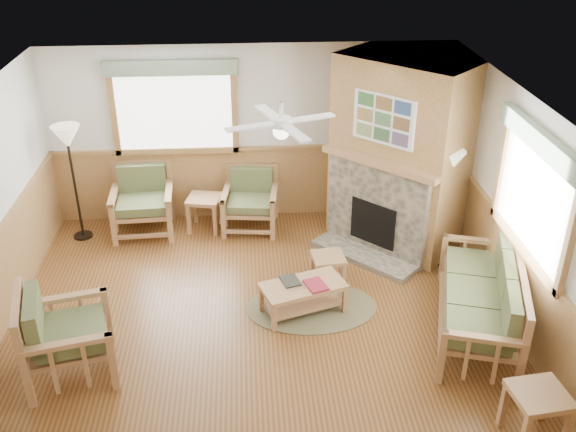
{
  "coord_description": "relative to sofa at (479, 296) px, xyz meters",
  "views": [
    {
      "loc": [
        -0.08,
        -6.1,
        4.75
      ],
      "look_at": [
        0.4,
        0.7,
        1.15
      ],
      "focal_mm": 40.0,
      "sensor_mm": 36.0,
      "label": 1
    }
  ],
  "objects": [
    {
      "name": "wall_back",
      "position": [
        -2.55,
        3.16,
        0.87
      ],
      "size": [
        6.0,
        0.02,
        2.7
      ],
      "primitive_type": "cube",
      "color": "silver",
      "rests_on": "floor"
    },
    {
      "name": "floor_lamp_left",
      "position": [
        -5.1,
        2.6,
        0.39
      ],
      "size": [
        0.44,
        0.44,
        1.75
      ],
      "primitive_type": null,
      "rotation": [
        0.0,
        0.0,
        0.1
      ],
      "color": "black",
      "rests_on": "floor"
    },
    {
      "name": "armchair_left",
      "position": [
        -4.57,
        -0.4,
        0.03
      ],
      "size": [
        1.1,
        1.1,
        1.02
      ],
      "primitive_type": null,
      "rotation": [
        0.0,
        0.0,
        1.81
      ],
      "color": "#A5794D",
      "rests_on": "floor"
    },
    {
      "name": "braided_rug",
      "position": [
        -1.88,
        0.57,
        -0.48
      ],
      "size": [
        1.86,
        1.86,
        0.01
      ],
      "primitive_type": "cylinder",
      "rotation": [
        0.0,
        0.0,
        0.16
      ],
      "color": "brown",
      "rests_on": "floor"
    },
    {
      "name": "fireplace",
      "position": [
        -0.5,
        2.21,
        0.87
      ],
      "size": [
        3.11,
        3.11,
        2.7
      ],
      "primitive_type": null,
      "rotation": [
        0.0,
        0.0,
        -0.79
      ],
      "color": "#9D7340",
      "rests_on": "floor"
    },
    {
      "name": "book_dark",
      "position": [
        -2.14,
        0.57,
        -0.06
      ],
      "size": [
        0.27,
        0.32,
        0.03
      ],
      "primitive_type": "cube",
      "rotation": [
        0.0,
        0.0,
        0.29
      ],
      "color": "#272721",
      "rests_on": "coffee_table"
    },
    {
      "name": "wainscot",
      "position": [
        -2.55,
        0.16,
        0.07
      ],
      "size": [
        6.0,
        6.0,
        1.1
      ],
      "primitive_type": null,
      "color": "#9D7340",
      "rests_on": "floor"
    },
    {
      "name": "window_back",
      "position": [
        -3.65,
        3.12,
        2.05
      ],
      "size": [
        1.9,
        0.16,
        1.5
      ],
      "primitive_type": null,
      "color": "white",
      "rests_on": "wall_back"
    },
    {
      "name": "wall_right",
      "position": [
        0.45,
        0.16,
        0.87
      ],
      "size": [
        0.02,
        6.0,
        2.7
      ],
      "primitive_type": "cube",
      "color": "silver",
      "rests_on": "floor"
    },
    {
      "name": "end_table_sofa",
      "position": [
        0.0,
        -1.67,
        -0.2
      ],
      "size": [
        0.56,
        0.54,
        0.57
      ],
      "primitive_type": null,
      "rotation": [
        0.0,
        0.0,
        0.11
      ],
      "color": "#A5794D",
      "rests_on": "floor"
    },
    {
      "name": "footstool",
      "position": [
        -1.59,
        1.2,
        -0.3
      ],
      "size": [
        0.46,
        0.46,
        0.36
      ],
      "primitive_type": null,
      "rotation": [
        0.0,
        0.0,
        0.11
      ],
      "color": "#A5794D",
      "rests_on": "floor"
    },
    {
      "name": "armchair_back_left",
      "position": [
        -4.19,
        2.71,
        0.01
      ],
      "size": [
        0.92,
        0.92,
        0.98
      ],
      "primitive_type": null,
      "rotation": [
        0.0,
        0.0,
        0.05
      ],
      "color": "#A5794D",
      "rests_on": "floor"
    },
    {
      "name": "ceiling_fan",
      "position": [
        -2.25,
        0.46,
        2.18
      ],
      "size": [
        1.59,
        1.59,
        0.36
      ],
      "primitive_type": null,
      "rotation": [
        0.0,
        0.0,
        0.35
      ],
      "color": "white",
      "rests_on": "ceiling"
    },
    {
      "name": "ceiling",
      "position": [
        -2.55,
        0.16,
        2.22
      ],
      "size": [
        6.0,
        6.0,
        0.01
      ],
      "primitive_type": "cube",
      "color": "white",
      "rests_on": "floor"
    },
    {
      "name": "floor_lamp_right",
      "position": [
        0.0,
        1.53,
        0.35
      ],
      "size": [
        0.42,
        0.42,
        1.67
      ],
      "primitive_type": null,
      "rotation": [
        0.0,
        0.0,
        -0.11
      ],
      "color": "black",
      "rests_on": "floor"
    },
    {
      "name": "end_table_chairs",
      "position": [
        -3.28,
        2.71,
        -0.22
      ],
      "size": [
        0.56,
        0.54,
        0.53
      ],
      "primitive_type": null,
      "rotation": [
        0.0,
        0.0,
        -0.2
      ],
      "color": "#A5794D",
      "rests_on": "floor"
    },
    {
      "name": "window_right",
      "position": [
        0.41,
        -0.04,
        2.05
      ],
      "size": [
        0.16,
        1.9,
        1.5
      ],
      "primitive_type": null,
      "color": "white",
      "rests_on": "wall_right"
    },
    {
      "name": "floor",
      "position": [
        -2.55,
        0.16,
        -0.49
      ],
      "size": [
        6.0,
        6.0,
        0.01
      ],
      "primitive_type": "cube",
      "color": "brown",
      "rests_on": "ground"
    },
    {
      "name": "book_red",
      "position": [
        -1.84,
        0.45,
        -0.05
      ],
      "size": [
        0.31,
        0.36,
        0.03
      ],
      "primitive_type": "cube",
      "rotation": [
        0.0,
        0.0,
        0.34
      ],
      "color": "maroon",
      "rests_on": "coffee_table"
    },
    {
      "name": "armchair_back_right",
      "position": [
        -2.59,
        2.71,
        -0.04
      ],
      "size": [
        0.88,
        0.88,
        0.89
      ],
      "primitive_type": null,
      "rotation": [
        0.0,
        0.0,
        -0.12
      ],
      "color": "#A5794D",
      "rests_on": "floor"
    },
    {
      "name": "coffee_table",
      "position": [
        -1.99,
        0.5,
        -0.28
      ],
      "size": [
        1.11,
        0.8,
        0.4
      ],
      "primitive_type": null,
      "rotation": [
        0.0,
        0.0,
        0.33
      ],
      "color": "#A5794D",
      "rests_on": "floor"
    },
    {
      "name": "sofa",
      "position": [
        0.0,
        0.0,
        0.0
      ],
      "size": [
        2.26,
        1.43,
        0.97
      ],
      "primitive_type": null,
      "rotation": [
        0.0,
        0.0,
        -1.86
      ],
      "color": "#A5794D",
      "rests_on": "floor"
    }
  ]
}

